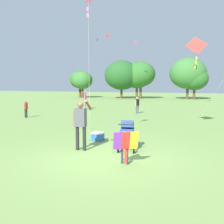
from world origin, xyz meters
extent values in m
plane|color=#75994C|center=(0.00, 0.00, 0.00)|extent=(120.00, 120.00, 0.00)
cylinder|color=brown|center=(-17.40, 31.57, 0.80)|extent=(0.36, 0.36, 1.60)
ellipsoid|color=#2D6628|center=(-17.40, 31.57, 2.99)|extent=(3.48, 3.13, 2.96)
cylinder|color=brown|center=(-16.68, 31.04, 0.75)|extent=(0.36, 0.36, 1.50)
ellipsoid|color=#387033|center=(-16.68, 31.04, 2.86)|extent=(3.40, 3.06, 2.89)
cylinder|color=brown|center=(-10.00, 31.22, 0.73)|extent=(0.36, 0.36, 1.47)
ellipsoid|color=#235623|center=(-10.00, 31.22, 3.60)|extent=(5.33, 4.80, 4.53)
cylinder|color=brown|center=(-7.74, 31.94, 0.86)|extent=(0.36, 0.36, 1.72)
ellipsoid|color=#2D6628|center=(-7.74, 31.94, 3.59)|extent=(4.68, 4.21, 3.98)
cylinder|color=brown|center=(-7.15, 32.01, 0.98)|extent=(0.36, 0.36, 1.95)
ellipsoid|color=#2D6628|center=(-7.15, 32.01, 3.73)|extent=(4.46, 4.01, 3.79)
cylinder|color=brown|center=(-0.25, 32.90, 0.83)|extent=(0.36, 0.36, 1.67)
ellipsoid|color=#387033|center=(-0.25, 32.90, 3.81)|extent=(5.36, 4.82, 4.55)
cylinder|color=brown|center=(0.73, 32.70, 0.72)|extent=(0.36, 0.36, 1.44)
ellipsoid|color=#2D6628|center=(0.73, 32.70, 3.01)|extent=(3.93, 3.53, 3.34)
cylinder|color=#33384C|center=(0.80, -0.31, 0.23)|extent=(0.07, 0.07, 0.46)
cylinder|color=#33384C|center=(0.67, -0.37, 0.23)|extent=(0.07, 0.07, 0.46)
cube|color=#2D8C4C|center=(0.74, -0.34, 0.63)|extent=(0.23, 0.20, 0.34)
cylinder|color=#A37556|center=(0.85, -0.28, 0.60)|extent=(0.05, 0.05, 0.30)
cylinder|color=#A37556|center=(0.63, -0.40, 0.60)|extent=(0.05, 0.05, 0.30)
sphere|color=#A37556|center=(0.74, -0.34, 0.87)|extent=(0.12, 0.12, 0.12)
cube|color=yellow|center=(1.03, -0.39, 0.70)|extent=(0.29, 0.27, 0.52)
cube|color=red|center=(0.82, -0.50, 0.70)|extent=(0.29, 0.27, 0.52)
cube|color=purple|center=(0.62, -0.61, 0.70)|extent=(0.29, 0.27, 0.52)
cube|color=red|center=(0.83, -0.52, 0.25)|extent=(0.08, 0.05, 0.36)
cylinder|color=#232328|center=(-1.25, 0.54, 0.41)|extent=(0.12, 0.12, 0.82)
cylinder|color=#232328|center=(-0.99, 0.55, 0.41)|extent=(0.12, 0.12, 0.82)
cube|color=#4C4C56|center=(-1.12, 0.54, 1.13)|extent=(0.37, 0.25, 0.62)
cylinder|color=brown|center=(-1.35, 0.53, 1.09)|extent=(0.09, 0.09, 0.55)
cylinder|color=brown|center=(-0.91, 0.70, 1.56)|extent=(0.12, 0.51, 0.39)
sphere|color=brown|center=(-1.12, 0.54, 1.57)|extent=(0.21, 0.21, 0.21)
cylinder|color=black|center=(0.26, 1.54, 0.14)|extent=(0.10, 0.28, 0.28)
cylinder|color=black|center=(0.17, 0.70, 0.14)|extent=(0.10, 0.28, 0.28)
cylinder|color=black|center=(0.68, 0.81, 0.14)|extent=(0.10, 0.28, 0.28)
cube|color=#2D4C93|center=(0.35, 1.13, 0.56)|extent=(0.56, 0.72, 0.36)
cube|color=navy|center=(0.32, 1.25, 0.86)|extent=(0.49, 0.49, 0.35)
cylinder|color=black|center=(0.44, 0.68, 0.96)|extent=(0.48, 0.13, 0.04)
cube|color=pink|center=(-1.58, 2.11, 5.14)|extent=(0.08, 0.06, 0.14)
cube|color=pink|center=(-1.61, 2.17, 4.92)|extent=(0.08, 0.05, 0.14)
cylinder|color=silver|center=(-1.22, 1.43, 2.75)|extent=(0.70, 1.48, 5.51)
cube|color=red|center=(2.24, 6.48, 4.16)|extent=(1.05, 0.51, 0.92)
cube|color=yellow|center=(2.26, 6.44, 3.54)|extent=(0.08, 0.05, 0.14)
cube|color=yellow|center=(2.24, 6.44, 3.32)|extent=(0.09, 0.06, 0.14)
cube|color=yellow|center=(2.19, 6.51, 3.10)|extent=(0.08, 0.06, 0.14)
cylinder|color=silver|center=(3.23, 4.89, 1.98)|extent=(2.00, 3.18, 3.97)
cube|color=red|center=(-6.61, 16.80, 6.89)|extent=(0.25, 0.16, 0.27)
cube|color=pink|center=(-6.42, 26.30, 7.63)|extent=(0.45, 0.31, 0.42)
cube|color=pink|center=(0.48, 27.62, 7.45)|extent=(0.46, 0.43, 0.51)
cube|color=black|center=(-13.19, 29.33, 8.89)|extent=(0.29, 0.40, 0.38)
cylinder|color=#232328|center=(-8.66, 7.12, 0.29)|extent=(0.08, 0.08, 0.57)
cylinder|color=#232328|center=(-8.64, 6.94, 0.29)|extent=(0.08, 0.08, 0.57)
cube|color=red|center=(-8.65, 7.03, 0.79)|extent=(0.18, 0.26, 0.43)
cylinder|color=#A37556|center=(-8.66, 7.18, 0.76)|extent=(0.06, 0.06, 0.38)
cylinder|color=#A37556|center=(-8.64, 6.87, 0.76)|extent=(0.06, 0.06, 0.38)
sphere|color=#A37556|center=(-8.65, 7.03, 1.09)|extent=(0.15, 0.15, 0.15)
cylinder|color=#7F705B|center=(-7.40, 13.42, 0.41)|extent=(0.12, 0.12, 0.82)
cylinder|color=#7F705B|center=(-7.50, 13.66, 0.41)|extent=(0.12, 0.12, 0.82)
cube|color=purple|center=(-7.45, 13.54, 1.12)|extent=(0.34, 0.42, 0.61)
cylinder|color=#A37556|center=(-7.36, 13.33, 1.08)|extent=(0.09, 0.09, 0.54)
cylinder|color=#A37556|center=(-7.54, 13.74, 1.08)|extent=(0.09, 0.09, 0.54)
sphere|color=#A37556|center=(-7.45, 13.54, 1.55)|extent=(0.21, 0.21, 0.21)
cylinder|color=#4C4C51|center=(-2.28, 11.92, 0.31)|extent=(0.09, 0.09, 0.63)
cylinder|color=#4C4C51|center=(-2.20, 12.09, 0.31)|extent=(0.09, 0.09, 0.63)
cube|color=black|center=(-2.24, 12.00, 0.86)|extent=(0.27, 0.32, 0.47)
cylinder|color=tan|center=(-2.31, 11.85, 0.83)|extent=(0.07, 0.07, 0.42)
cylinder|color=tan|center=(-2.16, 12.16, 0.83)|extent=(0.07, 0.07, 0.42)
sphere|color=tan|center=(-2.24, 12.00, 1.19)|extent=(0.16, 0.16, 0.16)
cube|color=#2D5BB7|center=(-1.18, 2.10, 0.15)|extent=(0.44, 0.32, 0.30)
cube|color=white|center=(-1.18, 2.10, 0.33)|extent=(0.45, 0.33, 0.05)
camera|label=1|loc=(2.97, -7.28, 2.27)|focal=41.83mm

